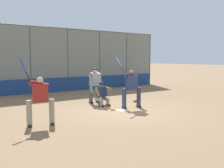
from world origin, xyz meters
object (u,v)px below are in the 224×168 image
object	(u,v)px
batter_at_plate	(131,87)
catcher_behind_plate	(103,93)
spare_bat_near_backstop	(35,96)
umpire_home	(95,84)
equipment_bag_dugout_side	(131,86)
fielding_glove_on_dirt	(135,101)
batter_on_deck	(40,99)

from	to	relation	value
batter_at_plate	catcher_behind_plate	world-z (taller)	batter_at_plate
catcher_behind_plate	spare_bat_near_backstop	size ratio (longest dim) A/B	1.50
catcher_behind_plate	umpire_home	world-z (taller)	umpire_home
batter_at_plate	equipment_bag_dugout_side	distance (m)	8.45
spare_bat_near_backstop	catcher_behind_plate	bearing A→B (deg)	-48.51
equipment_bag_dugout_side	catcher_behind_plate	bearing A→B (deg)	40.12
fielding_glove_on_dirt	batter_at_plate	bearing A→B (deg)	42.70
catcher_behind_plate	spare_bat_near_backstop	distance (m)	5.23
batter_at_plate	batter_on_deck	size ratio (longest dim) A/B	1.04
umpire_home	batter_on_deck	world-z (taller)	batter_on_deck
equipment_bag_dugout_side	spare_bat_near_backstop	bearing A→B (deg)	1.54
catcher_behind_plate	batter_on_deck	xyz separation A→B (m)	(3.70, 1.82, 0.29)
catcher_behind_plate	umpire_home	distance (m)	0.99
catcher_behind_plate	spare_bat_near_backstop	world-z (taller)	catcher_behind_plate
batter_at_plate	umpire_home	size ratio (longest dim) A/B	1.32
catcher_behind_plate	spare_bat_near_backstop	xyz separation A→B (m)	(1.44, -5.00, -0.57)
umpire_home	spare_bat_near_backstop	size ratio (longest dim) A/B	2.26
equipment_bag_dugout_side	batter_at_plate	bearing A→B (deg)	49.72
catcher_behind_plate	umpire_home	bearing A→B (deg)	-107.00
batter_on_deck	spare_bat_near_backstop	xyz separation A→B (m)	(-2.26, -6.82, -0.85)
batter_at_plate	equipment_bag_dugout_side	bearing A→B (deg)	-121.85
umpire_home	batter_on_deck	xyz separation A→B (m)	(3.86, 2.74, -0.05)
batter_at_plate	spare_bat_near_backstop	bearing A→B (deg)	-62.28
batter_on_deck	equipment_bag_dugout_side	distance (m)	12.14
spare_bat_near_backstop	batter_on_deck	bearing A→B (deg)	-82.95
batter_on_deck	spare_bat_near_backstop	distance (m)	7.23
batter_at_plate	equipment_bag_dugout_side	size ratio (longest dim) A/B	2.08
catcher_behind_plate	fielding_glove_on_dirt	bearing A→B (deg)	171.13
umpire_home	spare_bat_near_backstop	xyz separation A→B (m)	(1.60, -4.08, -0.90)
batter_at_plate	umpire_home	bearing A→B (deg)	-66.44
batter_at_plate	batter_on_deck	distance (m)	4.47
spare_bat_near_backstop	equipment_bag_dugout_side	world-z (taller)	equipment_bag_dugout_side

